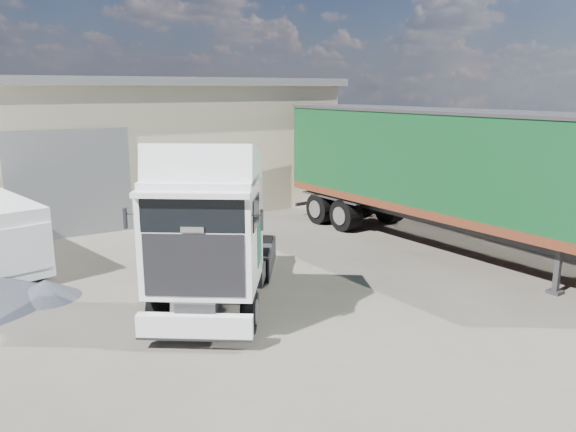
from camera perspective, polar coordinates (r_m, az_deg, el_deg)
ground at (r=12.03m, az=-1.48°, el=-11.30°), size 120.00×120.00×0.00m
brick_boundary_wall at (r=23.29m, az=15.81°, el=3.32°), size 0.35×26.00×2.50m
tractor_unit at (r=12.40m, az=-7.82°, el=-2.59°), size 5.06×5.95×3.91m
box_trailer at (r=17.82m, az=16.15°, el=4.93°), size 3.50×13.04×4.29m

